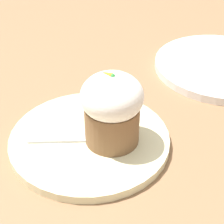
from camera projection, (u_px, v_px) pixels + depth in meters
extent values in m
plane|color=#846042|center=(90.00, 143.00, 0.59)|extent=(4.00, 4.00, 0.00)
cylinder|color=beige|center=(90.00, 139.00, 0.58)|extent=(0.25, 0.25, 0.01)
cylinder|color=brown|center=(112.00, 124.00, 0.55)|extent=(0.08, 0.08, 0.06)
ellipsoid|color=white|center=(112.00, 96.00, 0.53)|extent=(0.09, 0.09, 0.07)
cone|color=orange|center=(107.00, 74.00, 0.51)|extent=(0.02, 0.01, 0.01)
sphere|color=green|center=(113.00, 76.00, 0.51)|extent=(0.01, 0.01, 0.01)
cube|color=silver|center=(57.00, 140.00, 0.57)|extent=(0.07, 0.07, 0.00)
ellipsoid|color=silver|center=(93.00, 138.00, 0.57)|extent=(0.05, 0.04, 0.01)
cylinder|color=white|center=(222.00, 66.00, 0.77)|extent=(0.27, 0.27, 0.02)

